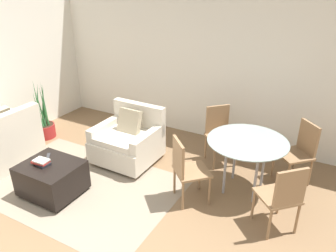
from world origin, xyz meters
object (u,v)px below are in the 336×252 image
at_px(dining_table, 247,147).
at_px(dining_chair_near_right, 283,195).
at_px(dining_chair_far_right, 300,149).
at_px(dining_chair_far_left, 219,131).
at_px(dining_chair_near_left, 186,167).
at_px(potted_plant, 44,124).
at_px(book_stack, 41,162).
at_px(ottoman, 52,178).
at_px(armchair, 128,141).
at_px(tv_remote_primary, 48,156).

height_order(dining_table, dining_chair_near_right, dining_chair_near_right).
relative_size(dining_chair_near_right, dining_chair_far_right, 1.00).
distance_m(dining_table, dining_chair_far_left, 0.86).
relative_size(dining_chair_near_left, dining_chair_near_right, 1.00).
bearing_deg(potted_plant, dining_table, 2.51).
bearing_deg(dining_chair_near_left, book_stack, -155.63).
relative_size(dining_chair_far_left, dining_chair_far_right, 1.00).
height_order(ottoman, dining_chair_near_left, dining_chair_near_left).
height_order(armchair, book_stack, armchair).
xyz_separation_m(potted_plant, dining_chair_far_left, (3.10, 0.76, 0.27)).
distance_m(ottoman, dining_chair_far_right, 3.45).
height_order(tv_remote_primary, dining_chair_near_right, dining_chair_near_right).
bearing_deg(dining_chair_far_right, book_stack, -145.90).
bearing_deg(ottoman, dining_chair_near_left, 24.03).
distance_m(book_stack, dining_table, 2.72).
bearing_deg(dining_table, dining_chair_far_right, 45.00).
relative_size(book_stack, dining_chair_near_right, 0.27).
bearing_deg(tv_remote_primary, armchair, 62.78).
height_order(dining_table, dining_chair_far_left, dining_chair_far_left).
xyz_separation_m(ottoman, potted_plant, (-1.45, 1.17, -0.00)).
distance_m(tv_remote_primary, dining_chair_far_right, 3.52).
bearing_deg(dining_table, dining_chair_near_left, -135.00).
bearing_deg(dining_chair_far_right, dining_chair_far_left, 180.00).
bearing_deg(book_stack, dining_chair_near_right, 14.97).
bearing_deg(book_stack, tv_remote_primary, 115.04).
relative_size(ottoman, book_stack, 3.13).
height_order(armchair, dining_chair_near_left, dining_chair_near_left).
relative_size(armchair, tv_remote_primary, 6.21).
distance_m(dining_table, dining_chair_near_left, 0.86).
distance_m(dining_table, dining_chair_far_right, 0.86).
distance_m(tv_remote_primary, dining_chair_near_right, 3.08).
xyz_separation_m(armchair, dining_chair_far_right, (2.46, 0.70, 0.18)).
height_order(dining_table, dining_chair_far_right, dining_chair_far_right).
relative_size(book_stack, tv_remote_primary, 1.60).
distance_m(book_stack, dining_chair_far_right, 3.54).
bearing_deg(tv_remote_primary, potted_plant, 141.06).
xyz_separation_m(tv_remote_primary, dining_chair_far_right, (3.02, 1.79, 0.05)).
height_order(ottoman, tv_remote_primary, tv_remote_primary).
bearing_deg(ottoman, tv_remote_primary, 141.43).
bearing_deg(potted_plant, tv_remote_primary, -38.94).
distance_m(armchair, dining_chair_far_right, 2.56).
bearing_deg(dining_chair_far_left, book_stack, -131.08).
relative_size(ottoman, dining_chair_near_right, 0.84).
xyz_separation_m(book_stack, dining_chair_far_right, (2.93, 1.99, 0.02)).
bearing_deg(dining_chair_far_right, potted_plant, -169.93).
bearing_deg(potted_plant, dining_chair_near_right, -5.83).
xyz_separation_m(book_stack, tv_remote_primary, (-0.09, 0.19, -0.03)).
xyz_separation_m(armchair, book_stack, (-0.48, -1.29, 0.15)).
xyz_separation_m(dining_table, dining_chair_near_left, (-0.60, -0.60, -0.16)).
relative_size(tv_remote_primary, potted_plant, 0.14).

